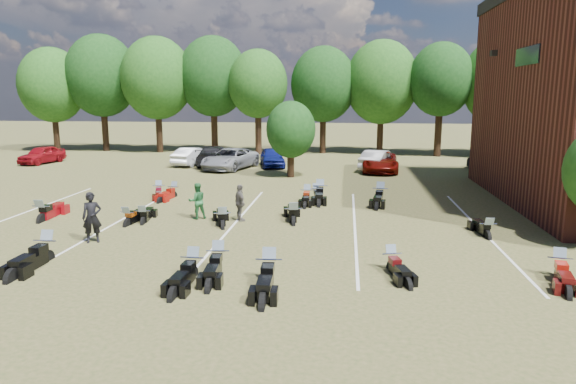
# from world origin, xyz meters

# --- Properties ---
(ground) EXTENTS (160.00, 160.00, 0.00)m
(ground) POSITION_xyz_m (0.00, 0.00, 0.00)
(ground) COLOR brown
(ground) RESTS_ON ground
(car_0) EXTENTS (2.29, 4.25, 1.37)m
(car_0) POSITION_xyz_m (-22.06, 19.95, 0.69)
(car_0) COLOR maroon
(car_0) RESTS_ON ground
(car_1) EXTENTS (2.41, 4.33, 1.35)m
(car_1) POSITION_xyz_m (-10.06, 20.38, 0.68)
(car_1) COLOR silver
(car_1) RESTS_ON ground
(car_2) EXTENTS (3.84, 5.82, 1.49)m
(car_2) POSITION_xyz_m (-6.75, 18.63, 0.74)
(car_2) COLOR gray
(car_2) RESTS_ON ground
(car_3) EXTENTS (2.48, 5.32, 1.50)m
(car_3) POSITION_xyz_m (-8.37, 20.29, 0.75)
(car_3) COLOR black
(car_3) RESTS_ON ground
(car_4) EXTENTS (2.59, 4.43, 1.42)m
(car_4) POSITION_xyz_m (-3.92, 20.26, 0.71)
(car_4) COLOR navy
(car_4) RESTS_ON ground
(car_5) EXTENTS (2.95, 4.70, 1.46)m
(car_5) POSITION_xyz_m (3.84, 19.25, 0.73)
(car_5) COLOR #A6A5A1
(car_5) RESTS_ON ground
(car_6) EXTENTS (2.61, 5.25, 1.43)m
(car_6) POSITION_xyz_m (3.96, 18.57, 0.72)
(car_6) COLOR #5D0A05
(car_6) RESTS_ON ground
(car_7) EXTENTS (2.79, 5.35, 1.48)m
(car_7) POSITION_xyz_m (11.74, 19.47, 0.74)
(car_7) COLOR #3D3F43
(car_7) RESTS_ON ground
(person_black) EXTENTS (0.80, 0.69, 1.87)m
(person_black) POSITION_xyz_m (-7.55, -0.32, 0.93)
(person_black) COLOR black
(person_black) RESTS_ON ground
(person_green) EXTENTS (0.96, 0.90, 1.58)m
(person_green) POSITION_xyz_m (-4.79, 3.63, 0.79)
(person_green) COLOR #256231
(person_green) RESTS_ON ground
(person_grey) EXTENTS (0.84, 1.00, 1.60)m
(person_grey) POSITION_xyz_m (-2.86, 3.44, 0.80)
(person_grey) COLOR #5C574F
(person_grey) RESTS_ON ground
(motorcycle_1) EXTENTS (0.82, 2.52, 1.40)m
(motorcycle_1) POSITION_xyz_m (-8.01, -2.55, 0.00)
(motorcycle_1) COLOR black
(motorcycle_1) RESTS_ON ground
(motorcycle_2) EXTENTS (0.78, 2.28, 1.26)m
(motorcycle_2) POSITION_xyz_m (-2.85, -3.48, 0.00)
(motorcycle_2) COLOR black
(motorcycle_2) RESTS_ON ground
(motorcycle_3) EXTENTS (0.93, 2.34, 1.27)m
(motorcycle_3) POSITION_xyz_m (-2.26, -2.79, 0.00)
(motorcycle_3) COLOR black
(motorcycle_3) RESTS_ON ground
(motorcycle_4) EXTENTS (0.93, 2.52, 1.38)m
(motorcycle_4) POSITION_xyz_m (-0.55, -3.58, 0.00)
(motorcycle_4) COLOR black
(motorcycle_4) RESTS_ON ground
(motorcycle_5) EXTENTS (1.10, 2.09, 1.11)m
(motorcycle_5) POSITION_xyz_m (3.04, -2.21, 0.00)
(motorcycle_5) COLOR black
(motorcycle_5) RESTS_ON ground
(motorcycle_6) EXTENTS (1.16, 2.30, 1.23)m
(motorcycle_6) POSITION_xyz_m (7.90, -2.26, 0.00)
(motorcycle_6) COLOR #430909
(motorcycle_6) RESTS_ON ground
(motorcycle_7) EXTENTS (0.92, 2.50, 1.37)m
(motorcycle_7) POSITION_xyz_m (-11.21, 2.33, 0.00)
(motorcycle_7) COLOR maroon
(motorcycle_7) RESTS_ON ground
(motorcycle_8) EXTENTS (0.82, 2.10, 1.15)m
(motorcycle_8) POSITION_xyz_m (-7.32, 2.12, 0.00)
(motorcycle_8) COLOR black
(motorcycle_8) RESTS_ON ground
(motorcycle_9) EXTENTS (0.92, 2.07, 1.12)m
(motorcycle_9) POSITION_xyz_m (-6.80, 2.50, 0.00)
(motorcycle_9) COLOR black
(motorcycle_9) RESTS_ON ground
(motorcycle_10) EXTENTS (1.33, 2.36, 1.25)m
(motorcycle_10) POSITION_xyz_m (-3.34, 2.21, 0.00)
(motorcycle_10) COLOR black
(motorcycle_10) RESTS_ON ground
(motorcycle_11) EXTENTS (1.11, 2.48, 1.34)m
(motorcycle_11) POSITION_xyz_m (-0.55, 3.16, 0.00)
(motorcycle_11) COLOR black
(motorcycle_11) RESTS_ON ground
(motorcycle_13) EXTENTS (0.83, 2.11, 1.15)m
(motorcycle_13) POSITION_xyz_m (6.94, 1.84, 0.00)
(motorcycle_13) COLOR black
(motorcycle_13) RESTS_ON ground
(motorcycle_14) EXTENTS (1.30, 2.16, 1.15)m
(motorcycle_14) POSITION_xyz_m (-8.29, 8.35, 0.00)
(motorcycle_14) COLOR #3D0C08
(motorcycle_14) RESTS_ON ground
(motorcycle_15) EXTENTS (0.93, 2.12, 1.14)m
(motorcycle_15) POSITION_xyz_m (-7.40, 8.12, 0.00)
(motorcycle_15) COLOR maroon
(motorcycle_15) RESTS_ON ground
(motorcycle_17) EXTENTS (0.71, 2.15, 1.20)m
(motorcycle_17) POSITION_xyz_m (-0.34, 7.84, 0.00)
(motorcycle_17) COLOR black
(motorcycle_17) RESTS_ON ground
(motorcycle_18) EXTENTS (0.98, 2.10, 1.13)m
(motorcycle_18) POSITION_xyz_m (0.08, 8.48, 0.00)
(motorcycle_18) COLOR black
(motorcycle_18) RESTS_ON ground
(motorcycle_19) EXTENTS (0.86, 2.54, 1.40)m
(motorcycle_19) POSITION_xyz_m (0.28, 8.55, 0.00)
(motorcycle_19) COLOR black
(motorcycle_19) RESTS_ON ground
(motorcycle_20) EXTENTS (1.15, 2.58, 1.39)m
(motorcycle_20) POSITION_xyz_m (3.33, 8.15, 0.00)
(motorcycle_20) COLOR black
(motorcycle_20) RESTS_ON ground
(tree_line) EXTENTS (56.00, 6.00, 9.79)m
(tree_line) POSITION_xyz_m (-1.00, 29.00, 6.31)
(tree_line) COLOR black
(tree_line) RESTS_ON ground
(young_tree_midfield) EXTENTS (3.20, 3.20, 4.70)m
(young_tree_midfield) POSITION_xyz_m (-2.00, 15.50, 3.09)
(young_tree_midfield) COLOR black
(young_tree_midfield) RESTS_ON ground
(parking_lines) EXTENTS (20.10, 14.00, 0.01)m
(parking_lines) POSITION_xyz_m (-3.00, 3.00, 0.01)
(parking_lines) COLOR silver
(parking_lines) RESTS_ON ground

